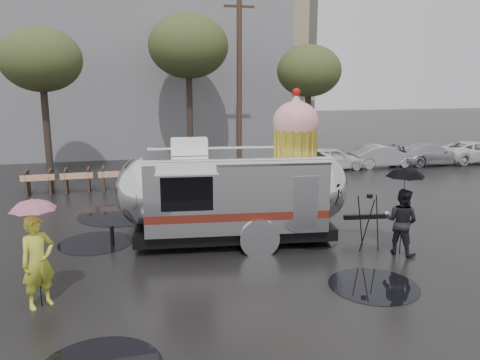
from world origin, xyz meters
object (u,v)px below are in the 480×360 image
object	(u,v)px
person_left	(38,262)
person_right	(402,222)
tripod	(369,216)
airstream_trailer	(237,188)

from	to	relation	value
person_left	person_right	bearing A→B (deg)	-28.86
person_right	person_left	bearing A→B (deg)	62.14
person_left	tripod	xyz separation A→B (m)	(8.22, 1.36, -0.03)
person_left	tripod	size ratio (longest dim) A/B	1.23
airstream_trailer	tripod	world-z (taller)	airstream_trailer
airstream_trailer	person_left	xyz separation A→B (m)	(-4.92, -2.99, -0.60)
airstream_trailer	tripod	size ratio (longest dim) A/B	5.26
person_left	tripod	bearing A→B (deg)	-24.61
airstream_trailer	tripod	bearing A→B (deg)	-18.94
person_right	tripod	bearing A→B (deg)	17.05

